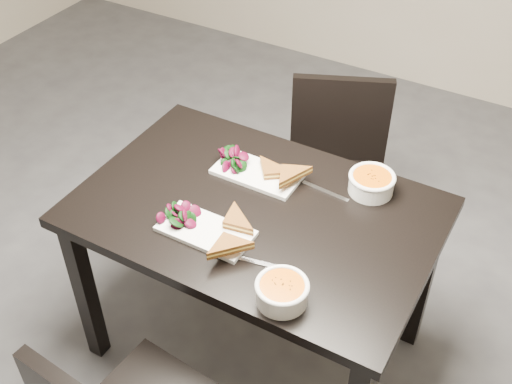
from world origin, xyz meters
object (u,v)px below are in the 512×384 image
(table, at_px, (256,229))
(plate_far, at_px, (257,174))
(soup_bowl_far, at_px, (372,182))
(soup_bowl_near, at_px, (282,291))
(plate_near, at_px, (206,231))
(chair_far, at_px, (337,166))

(table, bearing_deg, plate_far, 118.46)
(table, xyz_separation_m, plate_far, (-0.08, 0.15, 0.11))
(soup_bowl_far, bearing_deg, soup_bowl_near, -94.03)
(soup_bowl_far, bearing_deg, plate_far, -162.99)
(plate_near, relative_size, plate_far, 0.99)
(table, distance_m, soup_bowl_far, 0.43)
(table, relative_size, plate_far, 3.88)
(plate_far, bearing_deg, plate_near, -89.74)
(chair_far, bearing_deg, soup_bowl_far, -78.47)
(table, relative_size, plate_near, 3.93)
(table, distance_m, chair_far, 0.69)
(chair_far, relative_size, soup_bowl_far, 5.26)
(plate_far, bearing_deg, soup_bowl_near, -53.42)
(table, bearing_deg, soup_bowl_far, 41.94)
(soup_bowl_far, bearing_deg, chair_far, 125.10)
(soup_bowl_near, bearing_deg, plate_far, 126.58)
(chair_far, relative_size, plate_near, 2.78)
(plate_far, bearing_deg, table, -61.54)
(chair_far, relative_size, soup_bowl_near, 5.41)
(chair_far, height_order, plate_far, chair_far)
(table, xyz_separation_m, chair_far, (0.02, 0.67, -0.17))
(plate_near, bearing_deg, soup_bowl_far, 49.89)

